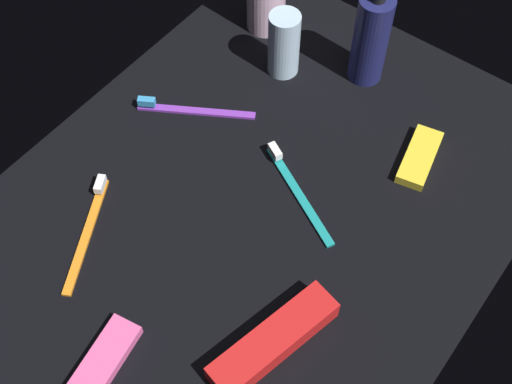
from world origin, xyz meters
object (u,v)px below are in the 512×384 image
Objects in this scene: deodorant_stick at (284,44)px; snack_bar_yellow at (420,157)px; lotion_bottle at (371,38)px; snack_bar_pink at (105,359)px; toothbrush_purple at (189,109)px; toothpaste_box_red at (274,341)px; toothbrush_orange at (88,226)px; toothbrush_teal at (296,188)px.

deodorant_stick is 1.05× the size of snack_bar_yellow.
lotion_bottle reaches higher than deodorant_stick.
toothbrush_purple is at bearing 15.76° from snack_bar_pink.
lotion_bottle is 29.23cm from toothbrush_purple.
snack_bar_yellow is at bearing -67.85° from toothbrush_purple.
lotion_bottle reaches higher than toothpaste_box_red.
deodorant_stick reaches higher than snack_bar_pink.
lotion_bottle is at bearing 45.77° from snack_bar_yellow.
deodorant_stick reaches higher than toothbrush_orange.
toothbrush_purple is 1.54× the size of snack_bar_yellow.
toothbrush_teal is (-17.68, -15.12, -4.86)cm from deodorant_stick.
toothbrush_orange is 28.83cm from toothbrush_teal.
toothpaste_box_red is (-44.82, -15.39, -6.18)cm from lotion_bottle.
toothbrush_orange and toothbrush_purple have the same top height.
snack_bar_yellow is 51.28cm from snack_bar_pink.
snack_bar_yellow is at bearing -121.70° from lotion_bottle.
toothbrush_orange is 0.98× the size of toothbrush_teal.
snack_bar_pink is at bearing -167.51° from deodorant_stick.
snack_bar_yellow is at bearing -27.08° from snack_bar_pink.
snack_bar_pink is (-11.93, -14.84, 0.14)cm from toothbrush_orange.
toothpaste_box_red reaches higher than snack_bar_pink.
lotion_bottle reaches higher than toothbrush_teal.
deodorant_stick is at bearing 2.20° from snack_bar_pink.
toothbrush_teal is at bearing -16.45° from snack_bar_pink.
snack_bar_pink is (-51.70, -11.45, -4.72)cm from deodorant_stick.
toothbrush_orange is 29.78cm from toothpaste_box_red.
toothpaste_box_red is (1.83, -29.71, 0.99)cm from toothbrush_orange.
toothbrush_orange is 19.04cm from snack_bar_pink.
snack_bar_yellow is at bearing -36.48° from toothbrush_teal.
deodorant_stick is 46.34cm from toothpaste_box_red.
snack_bar_yellow is at bearing -38.59° from toothbrush_orange.
toothbrush_orange is 0.93× the size of toothpaste_box_red.
snack_bar_pink is (-49.10, 14.82, 0.00)cm from snack_bar_yellow.
toothbrush_orange reaches higher than snack_bar_yellow.
toothpaste_box_red reaches higher than toothbrush_teal.
snack_bar_yellow and snack_bar_pink have the same top height.
deodorant_stick is at bearing 40.55° from toothbrush_teal.
snack_bar_pink is (-13.76, 14.87, -0.85)cm from toothpaste_box_red.
deodorant_stick is (-6.87, 10.93, -2.31)cm from lotion_bottle.
toothbrush_teal is 1.60× the size of snack_bar_yellow.
toothbrush_purple is (-15.78, 6.10, -4.86)cm from deodorant_stick.
toothpaste_box_red is at bearing 167.55° from snack_bar_yellow.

